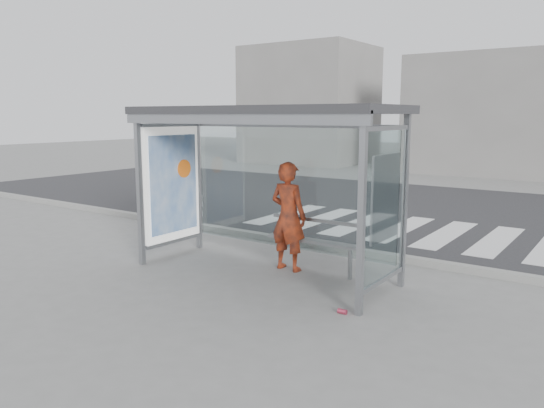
{
  "coord_description": "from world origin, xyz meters",
  "views": [
    {
      "loc": [
        4.75,
        -6.52,
        2.49
      ],
      "look_at": [
        0.03,
        0.2,
        1.11
      ],
      "focal_mm": 35.0,
      "sensor_mm": 36.0,
      "label": 1
    }
  ],
  "objects_px": {
    "person": "(288,216)",
    "bench": "(314,241)",
    "soda_can": "(342,311)",
    "bus_shelter": "(246,148)"
  },
  "relations": [
    {
      "from": "person",
      "to": "bench",
      "type": "distance_m",
      "value": 0.57
    },
    {
      "from": "soda_can",
      "to": "bus_shelter",
      "type": "bearing_deg",
      "value": 158.87
    },
    {
      "from": "bench",
      "to": "soda_can",
      "type": "bearing_deg",
      "value": -48.12
    },
    {
      "from": "person",
      "to": "bench",
      "type": "relative_size",
      "value": 1.06
    },
    {
      "from": "bench",
      "to": "bus_shelter",
      "type": "bearing_deg",
      "value": -151.38
    },
    {
      "from": "bus_shelter",
      "to": "bench",
      "type": "relative_size",
      "value": 2.56
    },
    {
      "from": "bus_shelter",
      "to": "person",
      "type": "distance_m",
      "value": 1.29
    },
    {
      "from": "bench",
      "to": "soda_can",
      "type": "xyz_separation_m",
      "value": [
        1.23,
        -1.37,
        -0.48
      ]
    },
    {
      "from": "person",
      "to": "bench",
      "type": "xyz_separation_m",
      "value": [
        0.42,
        0.12,
        -0.37
      ]
    },
    {
      "from": "bus_shelter",
      "to": "person",
      "type": "xyz_separation_m",
      "value": [
        0.54,
        0.4,
        -1.1
      ]
    }
  ]
}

